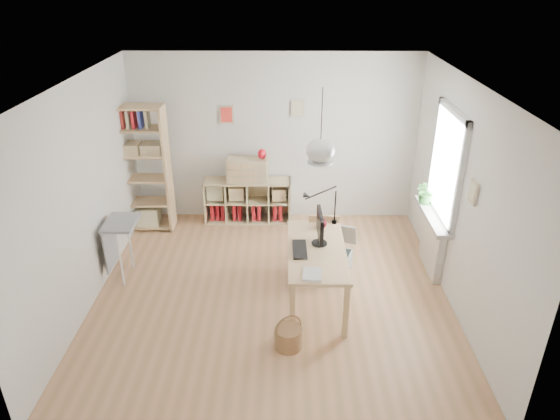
{
  "coord_description": "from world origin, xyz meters",
  "views": [
    {
      "loc": [
        0.16,
        -5.36,
        3.83
      ],
      "look_at": [
        0.1,
        0.3,
        1.05
      ],
      "focal_mm": 32.0,
      "sensor_mm": 36.0,
      "label": 1
    }
  ],
  "objects_px": {
    "cube_shelf": "(247,203)",
    "drawer_chest": "(247,170)",
    "tall_bookshelf": "(142,164)",
    "desk": "(317,255)",
    "storage_chest": "(331,256)",
    "chair": "(323,244)",
    "monitor": "(320,227)"
  },
  "relations": [
    {
      "from": "storage_chest",
      "to": "monitor",
      "type": "bearing_deg",
      "value": -91.41
    },
    {
      "from": "tall_bookshelf",
      "to": "drawer_chest",
      "type": "xyz_separation_m",
      "value": [
        1.59,
        0.24,
        -0.18
      ]
    },
    {
      "from": "tall_bookshelf",
      "to": "monitor",
      "type": "relative_size",
      "value": 4.12
    },
    {
      "from": "tall_bookshelf",
      "to": "storage_chest",
      "type": "distance_m",
      "value": 3.22
    },
    {
      "from": "cube_shelf",
      "to": "tall_bookshelf",
      "type": "height_order",
      "value": "tall_bookshelf"
    },
    {
      "from": "cube_shelf",
      "to": "storage_chest",
      "type": "xyz_separation_m",
      "value": [
        1.28,
        -1.5,
        -0.1
      ]
    },
    {
      "from": "tall_bookshelf",
      "to": "drawer_chest",
      "type": "distance_m",
      "value": 1.62
    },
    {
      "from": "monitor",
      "to": "storage_chest",
      "type": "bearing_deg",
      "value": 68.15
    },
    {
      "from": "storage_chest",
      "to": "drawer_chest",
      "type": "bearing_deg",
      "value": 149.28
    },
    {
      "from": "drawer_chest",
      "to": "desk",
      "type": "bearing_deg",
      "value": -62.29
    },
    {
      "from": "tall_bookshelf",
      "to": "storage_chest",
      "type": "xyz_separation_m",
      "value": [
        2.85,
        -1.22,
        -0.89
      ]
    },
    {
      "from": "cube_shelf",
      "to": "chair",
      "type": "bearing_deg",
      "value": -55.26
    },
    {
      "from": "tall_bookshelf",
      "to": "monitor",
      "type": "height_order",
      "value": "tall_bookshelf"
    },
    {
      "from": "desk",
      "to": "tall_bookshelf",
      "type": "xyz_separation_m",
      "value": [
        -2.59,
        1.95,
        0.43
      ]
    },
    {
      "from": "cube_shelf",
      "to": "drawer_chest",
      "type": "distance_m",
      "value": 0.61
    },
    {
      "from": "cube_shelf",
      "to": "storage_chest",
      "type": "distance_m",
      "value": 1.98
    },
    {
      "from": "storage_chest",
      "to": "monitor",
      "type": "distance_m",
      "value": 1.02
    },
    {
      "from": "chair",
      "to": "storage_chest",
      "type": "height_order",
      "value": "chair"
    },
    {
      "from": "drawer_chest",
      "to": "chair",
      "type": "bearing_deg",
      "value": -51.97
    },
    {
      "from": "tall_bookshelf",
      "to": "drawer_chest",
      "type": "height_order",
      "value": "tall_bookshelf"
    },
    {
      "from": "monitor",
      "to": "cube_shelf",
      "type": "bearing_deg",
      "value": 114.91
    },
    {
      "from": "cube_shelf",
      "to": "chair",
      "type": "height_order",
      "value": "chair"
    },
    {
      "from": "cube_shelf",
      "to": "monitor",
      "type": "bearing_deg",
      "value": -63.32
    },
    {
      "from": "tall_bookshelf",
      "to": "chair",
      "type": "relative_size",
      "value": 2.36
    },
    {
      "from": "chair",
      "to": "cube_shelf",
      "type": "bearing_deg",
      "value": 128.89
    },
    {
      "from": "tall_bookshelf",
      "to": "drawer_chest",
      "type": "bearing_deg",
      "value": 8.56
    },
    {
      "from": "cube_shelf",
      "to": "drawer_chest",
      "type": "relative_size",
      "value": 2.15
    },
    {
      "from": "chair",
      "to": "monitor",
      "type": "height_order",
      "value": "monitor"
    },
    {
      "from": "chair",
      "to": "storage_chest",
      "type": "distance_m",
      "value": 0.35
    },
    {
      "from": "chair",
      "to": "drawer_chest",
      "type": "distance_m",
      "value": 2.01
    },
    {
      "from": "drawer_chest",
      "to": "cube_shelf",
      "type": "bearing_deg",
      "value": 130.01
    },
    {
      "from": "storage_chest",
      "to": "cube_shelf",
      "type": "bearing_deg",
      "value": 149.18
    }
  ]
}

